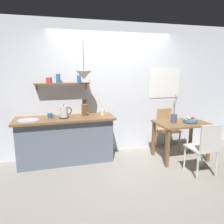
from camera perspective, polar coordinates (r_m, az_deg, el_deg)
The scene contains 14 objects.
ground_plane at distance 4.27m, azimuth 2.24°, elevation -13.17°, with size 14.00×14.00×0.00m, color gray.
back_wall at distance 4.58m, azimuth 2.36°, elevation 6.11°, with size 6.80×0.11×2.70m.
kitchen_counter at distance 4.23m, azimuth -12.19°, elevation -7.15°, with size 1.83×0.63×0.88m.
wall_shelf at distance 4.19m, azimuth -13.36°, elevation 7.87°, with size 1.03×0.20×0.31m.
dining_table at distance 4.45m, azimuth 17.91°, elevation -4.20°, with size 0.99×0.67×0.75m.
dining_chair_near at distance 3.91m, azimuth 23.43°, elevation -8.39°, with size 0.43×0.43×0.91m.
dining_chair_far at distance 4.93m, azimuth 14.33°, elevation -3.86°, with size 0.42×0.44×0.90m.
fruit_bowl at distance 4.45m, azimuth 20.10°, elevation -2.05°, with size 0.27×0.27×0.12m.
twig_vase at distance 4.31m, azimuth 16.14°, elevation -1.58°, with size 0.11×0.11×0.55m.
electric_kettle at distance 4.05m, azimuth -12.65°, elevation -0.01°, with size 0.26×0.17×0.25m.
knife_block at distance 4.19m, azimuth -7.34°, elevation 0.77°, with size 0.10×0.16×0.32m.
coffee_mug_by_sink at distance 4.11m, azimuth -16.14°, elevation -0.92°, with size 0.13×0.09×0.09m.
coffee_mug_spare at distance 4.23m, azimuth -2.50°, elevation -0.03°, with size 0.13×0.09×0.11m.
pendant_lamp at distance 3.91m, azimuth -7.51°, elevation 9.78°, with size 0.29×0.29×0.67m.
Camera 1 is at (-1.19, -3.69, 1.80)m, focal length 34.34 mm.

